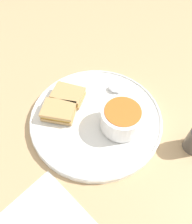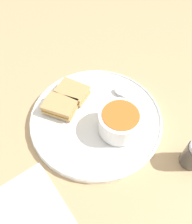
# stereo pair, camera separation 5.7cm
# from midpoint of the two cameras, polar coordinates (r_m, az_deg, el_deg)

# --- Properties ---
(ground_plane) EXTENTS (2.40, 2.40, 0.00)m
(ground_plane) POSITION_cam_midpoint_polar(r_m,az_deg,el_deg) (0.60, -2.71, -2.27)
(ground_plane) COLOR tan
(plate) EXTENTS (0.35, 0.35, 0.02)m
(plate) POSITION_cam_midpoint_polar(r_m,az_deg,el_deg) (0.59, -2.75, -1.68)
(plate) COLOR white
(plate) RESTS_ON ground_plane
(soup_bowl) EXTENTS (0.11, 0.11, 0.06)m
(soup_bowl) POSITION_cam_midpoint_polar(r_m,az_deg,el_deg) (0.54, 3.79, -1.82)
(soup_bowl) COLOR white
(soup_bowl) RESTS_ON plate
(spoon) EXTENTS (0.11, 0.04, 0.01)m
(spoon) POSITION_cam_midpoint_polar(r_m,az_deg,el_deg) (0.63, 2.67, 5.55)
(spoon) COLOR silver
(spoon) RESTS_ON plate
(sandwich_half_near) EXTENTS (0.10, 0.10, 0.03)m
(sandwich_half_near) POSITION_cam_midpoint_polar(r_m,az_deg,el_deg) (0.61, -9.92, 4.20)
(sandwich_half_near) COLOR tan
(sandwich_half_near) RESTS_ON plate
(sandwich_half_far) EXTENTS (0.10, 0.10, 0.03)m
(sandwich_half_far) POSITION_cam_midpoint_polar(r_m,az_deg,el_deg) (0.58, -12.48, 0.00)
(sandwich_half_far) COLOR tan
(sandwich_half_far) RESTS_ON plate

